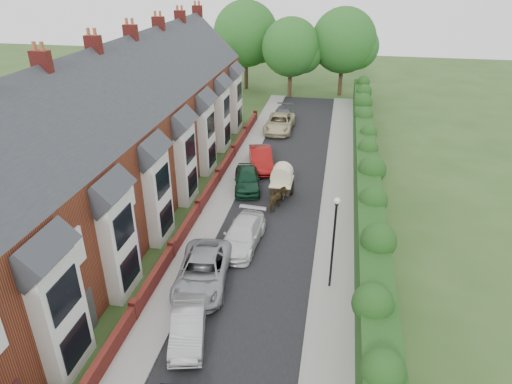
{
  "coord_description": "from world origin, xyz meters",
  "views": [
    {
      "loc": [
        3.14,
        -14.89,
        14.85
      ],
      "look_at": [
        -1.45,
        9.62,
        2.2
      ],
      "focal_mm": 32.0,
      "sensor_mm": 36.0,
      "label": 1
    }
  ],
  "objects_px": {
    "car_grey": "(284,115)",
    "car_red": "(261,159)",
    "car_beige": "(279,123)",
    "lamppost": "(334,232)",
    "car_silver_a": "(188,325)",
    "car_silver_b": "(203,272)",
    "car_white": "(243,235)",
    "horse_cart": "(282,179)",
    "car_green": "(247,179)",
    "horse": "(278,200)"
  },
  "relations": [
    {
      "from": "car_silver_b",
      "to": "car_green",
      "type": "bearing_deg",
      "value": 83.29
    },
    {
      "from": "car_red",
      "to": "car_beige",
      "type": "bearing_deg",
      "value": 73.96
    },
    {
      "from": "lamppost",
      "to": "car_green",
      "type": "distance_m",
      "value": 12.43
    },
    {
      "from": "car_silver_a",
      "to": "car_red",
      "type": "relative_size",
      "value": 0.83
    },
    {
      "from": "car_white",
      "to": "car_green",
      "type": "distance_m",
      "value": 7.45
    },
    {
      "from": "car_beige",
      "to": "horse",
      "type": "height_order",
      "value": "car_beige"
    },
    {
      "from": "car_silver_b",
      "to": "car_silver_a",
      "type": "bearing_deg",
      "value": -89.83
    },
    {
      "from": "car_grey",
      "to": "car_red",
      "type": "bearing_deg",
      "value": -95.19
    },
    {
      "from": "car_red",
      "to": "car_silver_b",
      "type": "bearing_deg",
      "value": -106.03
    },
    {
      "from": "car_silver_a",
      "to": "car_red",
      "type": "xyz_separation_m",
      "value": [
        -0.11,
        18.8,
        0.13
      ]
    },
    {
      "from": "car_white",
      "to": "car_red",
      "type": "relative_size",
      "value": 1.01
    },
    {
      "from": "car_silver_b",
      "to": "car_beige",
      "type": "bearing_deg",
      "value": 82.01
    },
    {
      "from": "lamppost",
      "to": "car_green",
      "type": "height_order",
      "value": "lamppost"
    },
    {
      "from": "lamppost",
      "to": "car_red",
      "type": "relative_size",
      "value": 1.07
    },
    {
      "from": "car_beige",
      "to": "car_silver_b",
      "type": "bearing_deg",
      "value": -90.45
    },
    {
      "from": "car_green",
      "to": "car_grey",
      "type": "xyz_separation_m",
      "value": [
        0.58,
        15.88,
        -0.06
      ]
    },
    {
      "from": "car_beige",
      "to": "horse",
      "type": "relative_size",
      "value": 3.28
    },
    {
      "from": "horse",
      "to": "car_beige",
      "type": "bearing_deg",
      "value": -67.38
    },
    {
      "from": "car_silver_a",
      "to": "car_green",
      "type": "xyz_separation_m",
      "value": [
        -0.45,
        14.95,
        0.11
      ]
    },
    {
      "from": "car_silver_b",
      "to": "car_red",
      "type": "xyz_separation_m",
      "value": [
        0.34,
        15.08,
        0.04
      ]
    },
    {
      "from": "car_beige",
      "to": "car_grey",
      "type": "relative_size",
      "value": 1.15
    },
    {
      "from": "car_white",
      "to": "car_beige",
      "type": "distance_m",
      "value": 20.41
    },
    {
      "from": "lamppost",
      "to": "car_white",
      "type": "bearing_deg",
      "value": 149.81
    },
    {
      "from": "car_green",
      "to": "car_beige",
      "type": "xyz_separation_m",
      "value": [
        0.54,
        13.05,
        0.01
      ]
    },
    {
      "from": "lamppost",
      "to": "horse",
      "type": "xyz_separation_m",
      "value": [
        -3.76,
        7.62,
        -2.58
      ]
    },
    {
      "from": "horse",
      "to": "car_red",
      "type": "bearing_deg",
      "value": -55.63
    },
    {
      "from": "car_silver_a",
      "to": "car_white",
      "type": "relative_size",
      "value": 0.82
    },
    {
      "from": "car_silver_b",
      "to": "horse",
      "type": "relative_size",
      "value": 3.19
    },
    {
      "from": "lamppost",
      "to": "car_beige",
      "type": "height_order",
      "value": "lamppost"
    },
    {
      "from": "car_silver_b",
      "to": "car_red",
      "type": "height_order",
      "value": "car_red"
    },
    {
      "from": "car_silver_a",
      "to": "car_green",
      "type": "bearing_deg",
      "value": 78.23
    },
    {
      "from": "car_silver_a",
      "to": "horse",
      "type": "bearing_deg",
      "value": 66.33
    },
    {
      "from": "car_white",
      "to": "horse_cart",
      "type": "distance_m",
      "value": 6.66
    },
    {
      "from": "lamppost",
      "to": "car_red",
      "type": "bearing_deg",
      "value": 113.12
    },
    {
      "from": "car_green",
      "to": "car_beige",
      "type": "height_order",
      "value": "car_beige"
    },
    {
      "from": "car_silver_b",
      "to": "car_white",
      "type": "bearing_deg",
      "value": 65.53
    },
    {
      "from": "car_grey",
      "to": "horse_cart",
      "type": "bearing_deg",
      "value": -87.0
    },
    {
      "from": "lamppost",
      "to": "car_grey",
      "type": "relative_size",
      "value": 1.06
    },
    {
      "from": "car_silver_a",
      "to": "car_silver_b",
      "type": "bearing_deg",
      "value": 83.39
    },
    {
      "from": "car_beige",
      "to": "car_grey",
      "type": "height_order",
      "value": "car_beige"
    },
    {
      "from": "car_red",
      "to": "horse_cart",
      "type": "distance_m",
      "value": 5.3
    },
    {
      "from": "lamppost",
      "to": "car_red",
      "type": "height_order",
      "value": "lamppost"
    },
    {
      "from": "car_beige",
      "to": "car_white",
      "type": "bearing_deg",
      "value": -87.2
    },
    {
      "from": "car_silver_a",
      "to": "horse_cart",
      "type": "height_order",
      "value": "horse_cart"
    },
    {
      "from": "car_silver_b",
      "to": "horse_cart",
      "type": "xyz_separation_m",
      "value": [
        2.64,
        10.35,
        0.65
      ]
    },
    {
      "from": "car_red",
      "to": "horse_cart",
      "type": "xyz_separation_m",
      "value": [
        2.31,
        -4.73,
        0.61
      ]
    },
    {
      "from": "car_red",
      "to": "horse_cart",
      "type": "relative_size",
      "value": 1.41
    },
    {
      "from": "car_silver_a",
      "to": "car_beige",
      "type": "xyz_separation_m",
      "value": [
        0.09,
        28.0,
        0.12
      ]
    },
    {
      "from": "car_silver_a",
      "to": "car_silver_b",
      "type": "height_order",
      "value": "car_silver_b"
    },
    {
      "from": "car_silver_a",
      "to": "car_beige",
      "type": "height_order",
      "value": "car_beige"
    }
  ]
}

